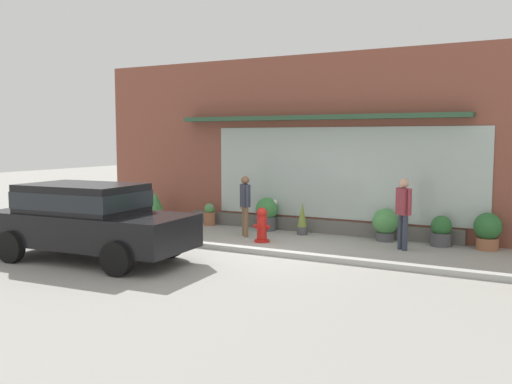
# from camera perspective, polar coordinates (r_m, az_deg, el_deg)

# --- Properties ---
(ground_plane) EXTENTS (60.00, 60.00, 0.00)m
(ground_plane) POSITION_cam_1_polar(r_m,az_deg,el_deg) (12.55, 0.77, -6.17)
(ground_plane) COLOR #9E9B93
(curb_strip) EXTENTS (14.00, 0.24, 0.12)m
(curb_strip) POSITION_cam_1_polar(r_m,az_deg,el_deg) (12.36, 0.34, -6.06)
(curb_strip) COLOR #B2B2AD
(curb_strip) RESTS_ON ground_plane
(storefront) EXTENTS (14.00, 0.81, 4.77)m
(storefront) POSITION_cam_1_polar(r_m,az_deg,el_deg) (15.17, 6.40, 4.73)
(storefront) COLOR brown
(storefront) RESTS_ON ground_plane
(fire_hydrant) EXTENTS (0.43, 0.40, 0.85)m
(fire_hydrant) POSITION_cam_1_polar(r_m,az_deg,el_deg) (13.66, 0.60, -3.43)
(fire_hydrant) COLOR red
(fire_hydrant) RESTS_ON ground_plane
(pedestrian_with_handbag) EXTENTS (0.51, 0.55, 1.57)m
(pedestrian_with_handbag) POSITION_cam_1_polar(r_m,az_deg,el_deg) (14.40, -1.14, -0.98)
(pedestrian_with_handbag) COLOR brown
(pedestrian_with_handbag) RESTS_ON ground_plane
(pedestrian_passerby) EXTENTS (0.41, 0.36, 1.64)m
(pedestrian_passerby) POSITION_cam_1_polar(r_m,az_deg,el_deg) (13.06, 14.85, -1.59)
(pedestrian_passerby) COLOR #333847
(pedestrian_passerby) RESTS_ON ground_plane
(parked_car_black) EXTENTS (4.45, 2.16, 1.60)m
(parked_car_black) POSITION_cam_1_polar(r_m,az_deg,el_deg) (12.14, -16.85, -2.46)
(parked_car_black) COLOR black
(parked_car_black) RESTS_ON ground_plane
(potted_plant_window_right) EXTENTS (0.52, 0.52, 0.93)m
(potted_plant_window_right) POSITION_cam_1_polar(r_m,az_deg,el_deg) (17.04, -10.24, -1.63)
(potted_plant_window_right) COLOR #9E6042
(potted_plant_window_right) RESTS_ON ground_plane
(potted_plant_near_hydrant) EXTENTS (0.64, 0.64, 0.81)m
(potted_plant_near_hydrant) POSITION_cam_1_polar(r_m,az_deg,el_deg) (14.17, 13.11, -3.16)
(potted_plant_near_hydrant) COLOR #4C4C51
(potted_plant_near_hydrant) RESTS_ON ground_plane
(potted_plant_doorstep) EXTENTS (0.62, 0.62, 0.91)m
(potted_plant_doorstep) POSITION_cam_1_polar(r_m,az_deg,el_deg) (15.37, 1.12, -2.14)
(potted_plant_doorstep) COLOR #4C4C51
(potted_plant_doorstep) RESTS_ON ground_plane
(potted_plant_low_front) EXTENTS (0.34, 0.34, 0.64)m
(potted_plant_low_front) POSITION_cam_1_polar(r_m,az_deg,el_deg) (16.33, -4.77, -2.31)
(potted_plant_low_front) COLOR #9E6042
(potted_plant_low_front) RESTS_ON ground_plane
(potted_plant_window_left) EXTENTS (0.48, 0.48, 0.72)m
(potted_plant_window_left) POSITION_cam_1_polar(r_m,az_deg,el_deg) (13.88, 18.44, -3.80)
(potted_plant_window_left) COLOR #4C4C51
(potted_plant_window_left) RESTS_ON ground_plane
(potted_plant_corner_tall) EXTENTS (0.63, 0.63, 0.85)m
(potted_plant_corner_tall) POSITION_cam_1_polar(r_m,az_deg,el_deg) (13.79, 22.63, -3.63)
(potted_plant_corner_tall) COLOR #9E6042
(potted_plant_corner_tall) RESTS_ON ground_plane
(potted_plant_by_entrance) EXTENTS (0.28, 0.28, 0.87)m
(potted_plant_by_entrance) POSITION_cam_1_polar(r_m,az_deg,el_deg) (14.74, 4.75, -2.76)
(potted_plant_by_entrance) COLOR #4C4C51
(potted_plant_by_entrance) RESTS_ON ground_plane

